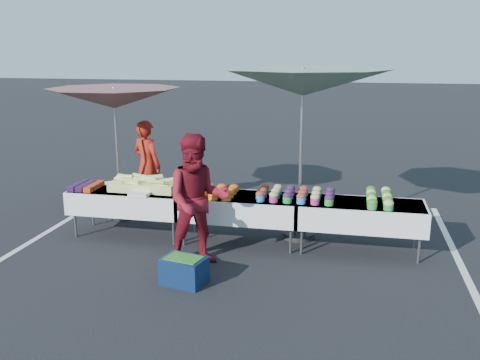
% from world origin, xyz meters
% --- Properties ---
extents(ground, '(80.00, 80.00, 0.00)m').
position_xyz_m(ground, '(0.00, 0.00, 0.00)').
color(ground, black).
extents(stripe_left, '(0.10, 5.00, 0.00)m').
position_xyz_m(stripe_left, '(-3.20, 0.00, 0.00)').
color(stripe_left, silver).
rests_on(stripe_left, ground).
extents(stripe_right, '(0.10, 5.00, 0.00)m').
position_xyz_m(stripe_right, '(3.20, 0.00, 0.00)').
color(stripe_right, silver).
rests_on(stripe_right, ground).
extents(table_left, '(1.86, 0.81, 0.75)m').
position_xyz_m(table_left, '(-1.80, 0.00, 0.58)').
color(table_left, white).
rests_on(table_left, ground).
extents(table_center, '(1.86, 0.81, 0.75)m').
position_xyz_m(table_center, '(0.00, 0.00, 0.58)').
color(table_center, white).
rests_on(table_center, ground).
extents(table_right, '(1.86, 0.81, 0.75)m').
position_xyz_m(table_right, '(1.80, 0.00, 0.58)').
color(table_right, white).
rests_on(table_right, ground).
extents(berry_punnets, '(0.40, 0.54, 0.08)m').
position_xyz_m(berry_punnets, '(-2.51, -0.06, 0.79)').
color(berry_punnets, black).
rests_on(berry_punnets, table_left).
extents(corn_pile, '(1.16, 0.57, 0.26)m').
position_xyz_m(corn_pile, '(-1.55, 0.05, 0.84)').
color(corn_pile, '#C4CE69').
rests_on(corn_pile, table_left).
extents(plastic_bags, '(0.30, 0.25, 0.05)m').
position_xyz_m(plastic_bags, '(-1.50, -0.30, 0.78)').
color(plastic_bags, white).
rests_on(plastic_bags, table_left).
extents(carrot_bowls, '(0.55, 0.69, 0.11)m').
position_xyz_m(carrot_bowls, '(-0.35, -0.01, 0.80)').
color(carrot_bowls, orange).
rests_on(carrot_bowls, table_center).
extents(potato_cups, '(1.14, 0.58, 0.16)m').
position_xyz_m(potato_cups, '(0.85, 0.00, 0.83)').
color(potato_cups, '#2B7CCC').
rests_on(potato_cups, table_right).
extents(bean_baskets, '(0.36, 0.86, 0.15)m').
position_xyz_m(bean_baskets, '(2.06, 0.08, 0.82)').
color(bean_baskets, '#238E34').
rests_on(bean_baskets, table_right).
extents(vendor, '(0.72, 0.61, 1.67)m').
position_xyz_m(vendor, '(-2.04, 1.37, 0.84)').
color(vendor, '#9F1D12').
rests_on(vendor, ground).
extents(customer, '(1.08, 0.97, 1.83)m').
position_xyz_m(customer, '(-0.40, -0.91, 0.92)').
color(customer, maroon).
rests_on(customer, ground).
extents(umbrella_left, '(2.99, 2.99, 2.31)m').
position_xyz_m(umbrella_left, '(-2.35, 0.80, 2.09)').
color(umbrella_left, black).
rests_on(umbrella_left, ground).
extents(umbrella_right, '(2.69, 2.69, 2.67)m').
position_xyz_m(umbrella_right, '(0.87, 0.40, 2.42)').
color(umbrella_right, black).
rests_on(umbrella_right, ground).
extents(storage_bin, '(0.61, 0.50, 0.35)m').
position_xyz_m(storage_bin, '(-0.39, -1.60, 0.18)').
color(storage_bin, '#0D1E41').
rests_on(storage_bin, ground).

